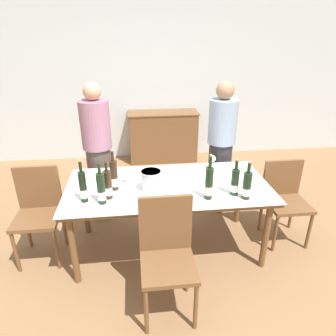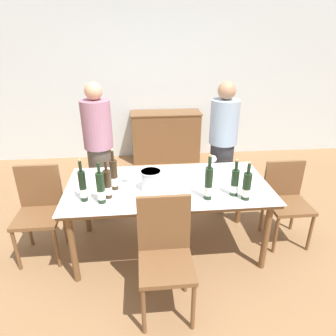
{
  "view_description": "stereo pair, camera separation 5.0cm",
  "coord_description": "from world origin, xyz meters",
  "px_view_note": "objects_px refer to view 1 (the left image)",
  "views": [
    {
      "loc": [
        -0.3,
        -2.55,
        2.09
      ],
      "look_at": [
        0.0,
        0.0,
        0.93
      ],
      "focal_mm": 32.0,
      "sensor_mm": 36.0,
      "label": 1
    },
    {
      "loc": [
        -0.25,
        -2.56,
        2.09
      ],
      "look_at": [
        0.0,
        0.0,
        0.93
      ],
      "focal_mm": 32.0,
      "sensor_mm": 36.0,
      "label": 2
    }
  ],
  "objects_px": {
    "wine_glass_2": "(157,170)",
    "wine_glass_1": "(212,159)",
    "ice_bucket": "(151,180)",
    "person_guest_left": "(221,150)",
    "wine_bottle_6": "(209,184)",
    "person_host": "(98,154)",
    "wine_bottle_1": "(114,176)",
    "wine_bottle_2": "(235,183)",
    "chair_left_end": "(38,207)",
    "chair_near_front": "(167,249)",
    "chair_right_end": "(285,195)",
    "wine_bottle_4": "(108,186)",
    "wine_bottle_0": "(101,189)",
    "wine_glass_0": "(127,174)",
    "sideboard_cabinet": "(163,136)",
    "wine_bottle_3": "(247,186)",
    "wine_bottle_5": "(83,187)",
    "dining_table": "(168,191)"
  },
  "relations": [
    {
      "from": "ice_bucket",
      "to": "wine_bottle_2",
      "type": "bearing_deg",
      "value": -13.62
    },
    {
      "from": "wine_glass_0",
      "to": "chair_right_end",
      "type": "xyz_separation_m",
      "value": [
        1.66,
        -0.0,
        -0.34
      ]
    },
    {
      "from": "wine_bottle_4",
      "to": "wine_bottle_5",
      "type": "height_order",
      "value": "wine_bottle_5"
    },
    {
      "from": "sideboard_cabinet",
      "to": "ice_bucket",
      "type": "xyz_separation_m",
      "value": [
        -0.37,
        -2.51,
        0.42
      ]
    },
    {
      "from": "wine_bottle_2",
      "to": "chair_near_front",
      "type": "relative_size",
      "value": 0.36
    },
    {
      "from": "wine_bottle_3",
      "to": "wine_glass_1",
      "type": "xyz_separation_m",
      "value": [
        -0.14,
        0.68,
        -0.02
      ]
    },
    {
      "from": "sideboard_cabinet",
      "to": "dining_table",
      "type": "bearing_deg",
      "value": -94.69
    },
    {
      "from": "chair_left_end",
      "to": "chair_right_end",
      "type": "relative_size",
      "value": 1.07
    },
    {
      "from": "wine_glass_2",
      "to": "wine_bottle_1",
      "type": "bearing_deg",
      "value": -155.82
    },
    {
      "from": "ice_bucket",
      "to": "chair_near_front",
      "type": "xyz_separation_m",
      "value": [
        0.08,
        -0.63,
        -0.29
      ]
    },
    {
      "from": "wine_glass_0",
      "to": "person_guest_left",
      "type": "distance_m",
      "value": 1.29
    },
    {
      "from": "wine_bottle_0",
      "to": "wine_bottle_5",
      "type": "distance_m",
      "value": 0.16
    },
    {
      "from": "wine_glass_2",
      "to": "chair_near_front",
      "type": "height_order",
      "value": "chair_near_front"
    },
    {
      "from": "wine_bottle_0",
      "to": "wine_bottle_5",
      "type": "relative_size",
      "value": 0.95
    },
    {
      "from": "chair_left_end",
      "to": "person_host",
      "type": "xyz_separation_m",
      "value": [
        0.54,
        0.66,
        0.28
      ]
    },
    {
      "from": "sideboard_cabinet",
      "to": "dining_table",
      "type": "distance_m",
      "value": 2.45
    },
    {
      "from": "wine_bottle_1",
      "to": "chair_right_end",
      "type": "xyz_separation_m",
      "value": [
        1.78,
        0.11,
        -0.38
      ]
    },
    {
      "from": "wine_bottle_1",
      "to": "wine_bottle_4",
      "type": "height_order",
      "value": "wine_bottle_1"
    },
    {
      "from": "wine_bottle_6",
      "to": "person_host",
      "type": "distance_m",
      "value": 1.48
    },
    {
      "from": "sideboard_cabinet",
      "to": "wine_bottle_3",
      "type": "height_order",
      "value": "wine_bottle_3"
    },
    {
      "from": "wine_bottle_6",
      "to": "chair_left_end",
      "type": "relative_size",
      "value": 0.45
    },
    {
      "from": "wine_bottle_0",
      "to": "chair_near_front",
      "type": "relative_size",
      "value": 0.39
    },
    {
      "from": "wine_bottle_5",
      "to": "person_guest_left",
      "type": "relative_size",
      "value": 0.24
    },
    {
      "from": "wine_glass_1",
      "to": "chair_near_front",
      "type": "height_order",
      "value": "chair_near_front"
    },
    {
      "from": "ice_bucket",
      "to": "wine_bottle_2",
      "type": "distance_m",
      "value": 0.76
    },
    {
      "from": "ice_bucket",
      "to": "chair_left_end",
      "type": "distance_m",
      "value": 1.16
    },
    {
      "from": "wine_glass_1",
      "to": "chair_right_end",
      "type": "distance_m",
      "value": 0.87
    },
    {
      "from": "wine_bottle_1",
      "to": "wine_glass_0",
      "type": "height_order",
      "value": "wine_bottle_1"
    },
    {
      "from": "chair_right_end",
      "to": "wine_bottle_5",
      "type": "bearing_deg",
      "value": -171.59
    },
    {
      "from": "sideboard_cabinet",
      "to": "chair_left_end",
      "type": "xyz_separation_m",
      "value": [
        -1.47,
        -2.35,
        0.1
      ]
    },
    {
      "from": "wine_bottle_0",
      "to": "person_guest_left",
      "type": "xyz_separation_m",
      "value": [
        1.33,
        1.0,
        -0.07
      ]
    },
    {
      "from": "chair_near_front",
      "to": "wine_bottle_4",
      "type": "bearing_deg",
      "value": 131.67
    },
    {
      "from": "wine_bottle_1",
      "to": "wine_glass_2",
      "type": "height_order",
      "value": "wine_bottle_1"
    },
    {
      "from": "ice_bucket",
      "to": "person_guest_left",
      "type": "relative_size",
      "value": 0.12
    },
    {
      "from": "wine_bottle_1",
      "to": "person_host",
      "type": "height_order",
      "value": "person_host"
    },
    {
      "from": "wine_bottle_2",
      "to": "chair_left_end",
      "type": "height_order",
      "value": "wine_bottle_2"
    },
    {
      "from": "wine_bottle_1",
      "to": "wine_bottle_4",
      "type": "relative_size",
      "value": 1.15
    },
    {
      "from": "ice_bucket",
      "to": "chair_right_end",
      "type": "relative_size",
      "value": 0.22
    },
    {
      "from": "ice_bucket",
      "to": "wine_bottle_4",
      "type": "relative_size",
      "value": 0.55
    },
    {
      "from": "wine_bottle_4",
      "to": "wine_bottle_6",
      "type": "bearing_deg",
      "value": -7.1
    },
    {
      "from": "wine_bottle_2",
      "to": "chair_left_end",
      "type": "bearing_deg",
      "value": 169.6
    },
    {
      "from": "wine_bottle_6",
      "to": "person_guest_left",
      "type": "xyz_separation_m",
      "value": [
        0.4,
        1.03,
        -0.09
      ]
    },
    {
      "from": "wine_bottle_1",
      "to": "wine_bottle_6",
      "type": "height_order",
      "value": "wine_bottle_6"
    },
    {
      "from": "wine_bottle_0",
      "to": "chair_left_end",
      "type": "height_order",
      "value": "wine_bottle_0"
    },
    {
      "from": "sideboard_cabinet",
      "to": "wine_bottle_2",
      "type": "relative_size",
      "value": 3.42
    },
    {
      "from": "chair_left_end",
      "to": "wine_bottle_2",
      "type": "bearing_deg",
      "value": -10.4
    },
    {
      "from": "wine_bottle_0",
      "to": "chair_right_end",
      "type": "distance_m",
      "value": 1.94
    },
    {
      "from": "wine_glass_2",
      "to": "wine_glass_1",
      "type": "bearing_deg",
      "value": 17.06
    },
    {
      "from": "wine_glass_1",
      "to": "wine_bottle_0",
      "type": "bearing_deg",
      "value": -151.33
    },
    {
      "from": "wine_bottle_4",
      "to": "person_guest_left",
      "type": "height_order",
      "value": "person_guest_left"
    }
  ]
}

